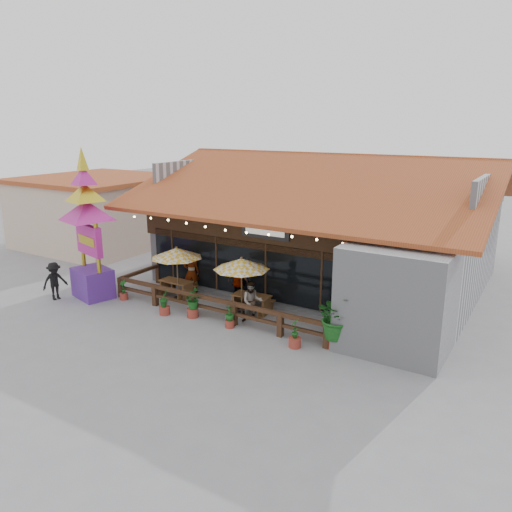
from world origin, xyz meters
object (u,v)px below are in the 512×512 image
Objects in this scene: umbrella_left at (177,253)px; picnic_table_left at (176,285)px; pedestrian at (55,281)px; umbrella_right at (241,264)px; tropical_plant at (337,318)px; thai_sign_tower at (87,214)px; picnic_table_right at (252,301)px.

umbrella_left is 1.92× the size of picnic_table_left.
umbrella_left is at bearing -43.59° from pedestrian.
umbrella_right is (3.35, -0.06, 0.02)m from umbrella_left.
thai_sign_tower is at bearing -176.14° from tropical_plant.
picnic_table_right is at bearing 61.87° from umbrella_right.
umbrella_right is at bearing -118.13° from picnic_table_right.
umbrella_left is 1.75× the size of picnic_table_right.
tropical_plant reaches higher than pedestrian.
umbrella_left reaches higher than picnic_table_right.
picnic_table_left is 4.85m from thai_sign_tower.
picnic_table_left is 0.21× the size of thai_sign_tower.
tropical_plant is (4.44, -0.95, -0.97)m from umbrella_right.
pedestrian is (-12.28, -1.83, -0.29)m from tropical_plant.
umbrella_right is 1.60× the size of pedestrian.
thai_sign_tower reaches higher than umbrella_left.
pedestrian is at bearing -160.46° from umbrella_right.
tropical_plant is at bearing -8.93° from picnic_table_left.
umbrella_right is at bearing 14.27° from thai_sign_tower.
pedestrian is at bearing -147.72° from umbrella_left.
thai_sign_tower is (-6.70, -1.70, 1.61)m from umbrella_right.
picnic_table_left is 8.25m from tropical_plant.
picnic_table_left is 5.20m from pedestrian.
umbrella_left reaches higher than tropical_plant.
umbrella_right is at bearing 167.89° from tropical_plant.
pedestrian is (-8.05, -3.18, 0.33)m from picnic_table_right.
thai_sign_tower reaches higher than picnic_table_left.
umbrella_left is 5.45m from pedestrian.
umbrella_left is at bearing 172.63° from tropical_plant.
picnic_table_left is at bearing -178.90° from picnic_table_right.
umbrella_right is 4.64m from tropical_plant.
umbrella_left is 1.64m from picnic_table_left.
picnic_table_left is at bearing 33.93° from thai_sign_tower.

